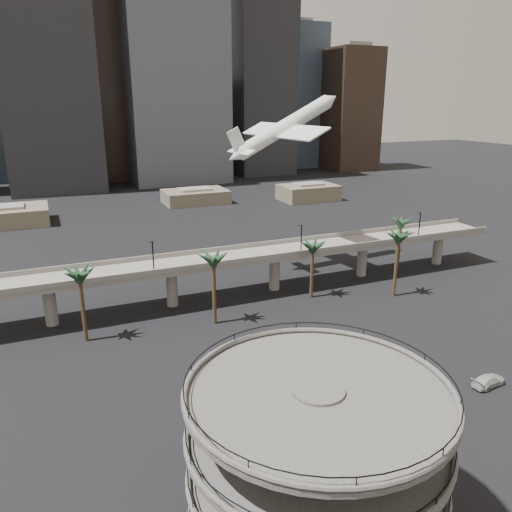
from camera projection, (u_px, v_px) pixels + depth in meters
name	position (u px, v px, depth m)	size (l,w,h in m)	color
ground	(399.00, 475.00, 53.72)	(700.00, 700.00, 0.00)	black
parking_ramp	(316.00, 455.00, 42.36)	(22.20, 22.20, 17.35)	#464341
overpass	(225.00, 263.00, 99.69)	(130.00, 9.30, 14.70)	slate
palm_trees	(295.00, 248.00, 95.99)	(76.40, 18.40, 14.00)	#41331C
low_buildings	(161.00, 202.00, 180.12)	(135.00, 27.50, 6.80)	#685D4C
skyline	(137.00, 73.00, 234.51)	(269.00, 86.00, 136.37)	gray
airborne_jet	(285.00, 128.00, 110.06)	(29.62, 27.47, 15.75)	silver
car_a	(275.00, 395.00, 66.87)	(1.69, 4.20, 1.43)	red
car_b	(387.00, 363.00, 74.84)	(1.72, 4.94, 1.63)	#222228
car_c	(489.00, 380.00, 70.22)	(2.26, 5.56, 1.61)	#BBBCB8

